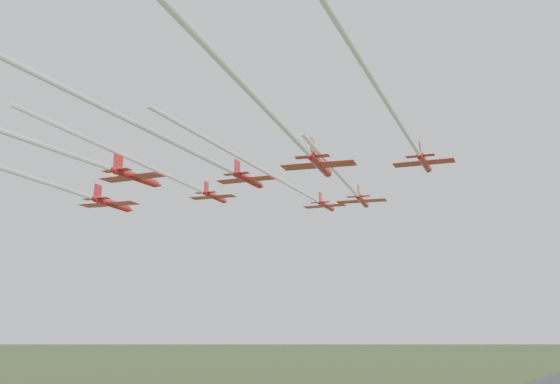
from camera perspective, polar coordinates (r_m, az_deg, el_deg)
The scene contains 8 objects.
jet_lead at distance 105.31m, azimuth 1.07°, elevation 0.51°, with size 16.34×65.86×2.48m.
jet_row2_left at distance 102.53m, azimuth -9.37°, elevation 1.11°, with size 17.39×55.93×2.57m.
jet_row2_right at distance 96.05m, azimuth 6.57°, elevation 0.28°, with size 15.51×43.28×2.48m.
jet_row3_left at distance 95.55m, azimuth -19.52°, elevation 0.45°, with size 19.08×56.95×2.96m.
jet_row3_mid at distance 82.19m, azimuth -7.67°, elevation 3.48°, with size 15.64×61.21×2.69m.
jet_row3_right at distance 70.39m, azimuth 10.96°, elevation 6.11°, with size 17.02×63.42×2.46m.
jet_row4_left at distance 75.47m, azimuth -21.31°, elevation 4.18°, with size 14.90×67.51×2.79m.
jet_row4_right at distance 66.47m, azimuth 1.00°, elevation 5.29°, with size 19.48×55.22×2.81m.
Camera 1 is at (58.71, -88.96, 27.92)m, focal length 40.00 mm.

